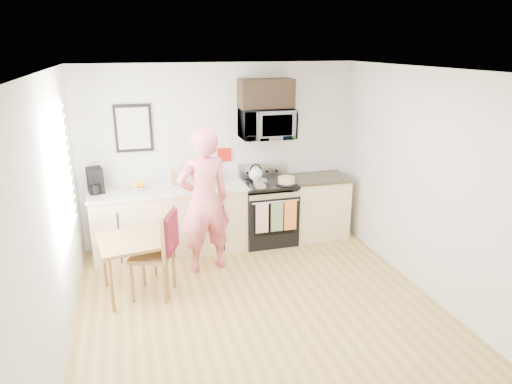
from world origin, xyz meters
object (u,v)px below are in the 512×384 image
object	(u,v)px
person	(204,201)
dining_table	(132,246)
range	(268,213)
microwave	(267,124)
cake	(286,181)
chair	(164,242)

from	to	relation	value
person	dining_table	size ratio (longest dim) A/B	2.53
range	microwave	bearing A→B (deg)	90.06
cake	chair	bearing A→B (deg)	-150.81
chair	cake	xyz separation A→B (m)	(1.84, 1.03, 0.29)
range	cake	world-z (taller)	range
microwave	dining_table	distance (m)	2.54
person	cake	xyz separation A→B (m)	(1.27, 0.47, 0.03)
range	person	xyz separation A→B (m)	(-1.05, -0.63, 0.51)
microwave	cake	distance (m)	0.86
range	person	distance (m)	1.32
range	chair	bearing A→B (deg)	-143.74
range	dining_table	bearing A→B (deg)	-152.20
microwave	cake	xyz separation A→B (m)	(0.22, -0.26, -0.79)
dining_table	chair	world-z (taller)	chair
person	dining_table	bearing A→B (deg)	12.25
dining_table	microwave	bearing A→B (deg)	30.14
range	person	size ratio (longest dim) A/B	0.61
cake	dining_table	bearing A→B (deg)	-158.13
cake	range	bearing A→B (deg)	144.89
person	chair	size ratio (longest dim) A/B	1.78
microwave	chair	size ratio (longest dim) A/B	0.72
person	cake	size ratio (longest dim) A/B	6.26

